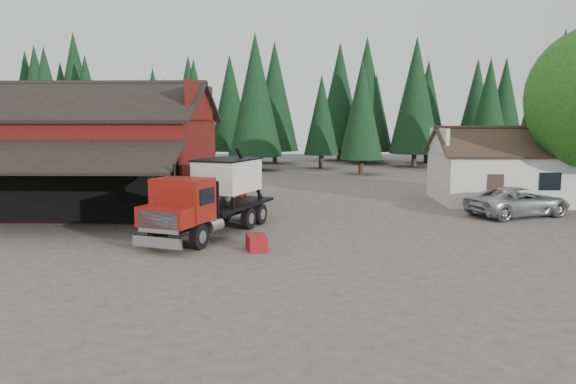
{
  "coord_description": "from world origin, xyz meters",
  "views": [
    {
      "loc": [
        0.82,
        -21.43,
        5.06
      ],
      "look_at": [
        0.08,
        3.5,
        1.8
      ],
      "focal_mm": 35.0,
      "sensor_mm": 36.0,
      "label": 1
    }
  ],
  "objects": [
    {
      "name": "ground",
      "position": [
        0.0,
        0.0,
        0.0
      ],
      "size": [
        120.0,
        120.0,
        0.0
      ],
      "primitive_type": "plane",
      "color": "#4E483D",
      "rests_on": "ground"
    },
    {
      "name": "near_pine_a",
      "position": [
        -22.0,
        28.0,
        6.39
      ],
      "size": [
        4.4,
        4.4,
        11.4
      ],
      "color": "#382619",
      "rests_on": "ground"
    },
    {
      "name": "near_pine_b",
      "position": [
        6.0,
        30.0,
        5.89
      ],
      "size": [
        3.96,
        3.96,
        10.4
      ],
      "color": "#382619",
      "rests_on": "ground"
    },
    {
      "name": "silver_car",
      "position": [
        12.01,
        7.92,
        0.77
      ],
      "size": [
        6.09,
        4.46,
        1.54
      ],
      "primitive_type": "imported",
      "rotation": [
        0.0,
        0.0,
        1.96
      ],
      "color": "#B4B6BC",
      "rests_on": "ground"
    },
    {
      "name": "conifer_backdrop",
      "position": [
        0.0,
        42.0,
        0.0
      ],
      "size": [
        76.0,
        16.0,
        16.0
      ],
      "primitive_type": null,
      "color": "black",
      "rests_on": "ground"
    },
    {
      "name": "near_pine_c",
      "position": [
        22.0,
        26.0,
        6.89
      ],
      "size": [
        4.84,
        4.84,
        12.4
      ],
      "color": "#382619",
      "rests_on": "ground"
    },
    {
      "name": "equip_box",
      "position": [
        -1.03,
        -0.2,
        0.3
      ],
      "size": [
        0.96,
        1.24,
        0.6
      ],
      "primitive_type": "cube",
      "rotation": [
        0.0,
        0.0,
        0.26
      ],
      "color": "maroon",
      "rests_on": "ground"
    },
    {
      "name": "farmhouse",
      "position": [
        13.0,
        13.0,
        1.67
      ],
      "size": [
        8.6,
        6.42,
        4.65
      ],
      "color": "silver",
      "rests_on": "ground"
    },
    {
      "name": "red_barn",
      "position": [
        -11.0,
        9.9,
        2.69
      ],
      "size": [
        12.8,
        13.63,
        7.18
      ],
      "color": "maroon",
      "rests_on": "ground"
    },
    {
      "name": "near_pine_d",
      "position": [
        -4.0,
        34.0,
        7.39
      ],
      "size": [
        5.28,
        5.28,
        13.4
      ],
      "color": "#382619",
      "rests_on": "ground"
    },
    {
      "name": "feed_truck",
      "position": [
        -3.22,
        2.81,
        1.76
      ],
      "size": [
        4.96,
        8.58,
        3.76
      ],
      "rotation": [
        0.0,
        0.0,
        -0.35
      ],
      "color": "black",
      "rests_on": "ground"
    }
  ]
}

